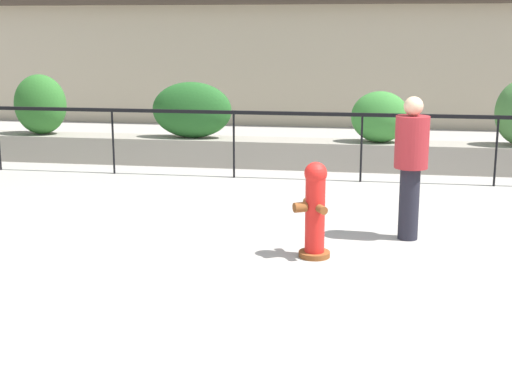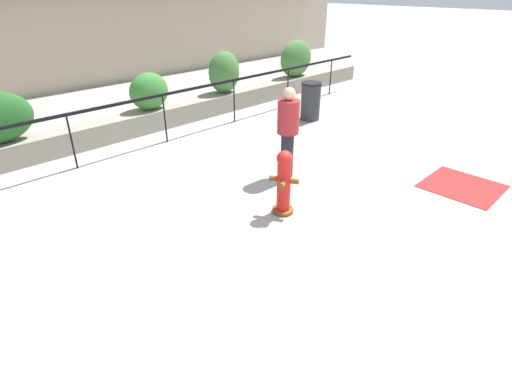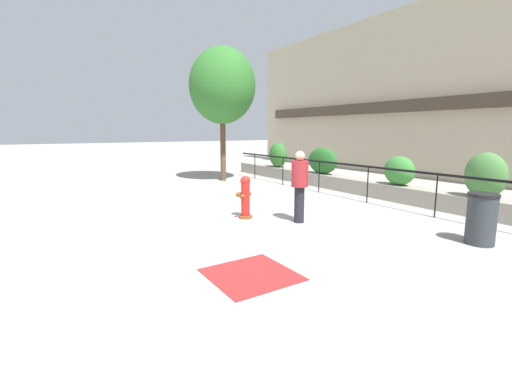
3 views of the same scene
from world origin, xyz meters
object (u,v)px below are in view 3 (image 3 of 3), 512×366
object	(u,v)px
hedge_bush_0	(278,155)
hedge_bush_3	(486,175)
pedestrian	(300,182)
fire_hydrant	(245,197)
trash_bin	(481,219)
hedge_bush_1	(322,161)
hedge_bush_2	(399,171)
street_tree	(222,86)

from	to	relation	value
hedge_bush_0	hedge_bush_3	bearing A→B (deg)	0.00
hedge_bush_3	pedestrian	size ratio (longest dim) A/B	0.67
fire_hydrant	trash_bin	distance (m)	5.08
hedge_bush_1	trash_bin	bearing A→B (deg)	-18.90
hedge_bush_1	hedge_bush_2	bearing A→B (deg)	0.00
hedge_bush_3	street_tree	bearing A→B (deg)	-164.57
hedge_bush_1	hedge_bush_0	bearing A→B (deg)	180.00
hedge_bush_0	hedge_bush_1	xyz separation A→B (m)	(2.98, 0.00, -0.05)
street_tree	fire_hydrant	bearing A→B (deg)	-22.54
hedge_bush_2	trash_bin	xyz separation A→B (m)	(3.48, -2.37, -0.45)
hedge_bush_0	hedge_bush_1	size ratio (longest dim) A/B	0.76
hedge_bush_0	trash_bin	xyz separation A→B (m)	(9.90, -2.37, -0.57)
trash_bin	hedge_bush_0	bearing A→B (deg)	166.54
hedge_bush_1	hedge_bush_3	bearing A→B (deg)	0.00
fire_hydrant	pedestrian	world-z (taller)	pedestrian
hedge_bush_1	street_tree	world-z (taller)	street_tree
hedge_bush_3	pedestrian	xyz separation A→B (m)	(-2.14, -4.31, -0.10)
hedge_bush_3	trash_bin	size ratio (longest dim) A/B	1.16
hedge_bush_1	trash_bin	size ratio (longest dim) A/B	1.49
hedge_bush_0	pedestrian	bearing A→B (deg)	-32.60
hedge_bush_3	hedge_bush_1	bearing A→B (deg)	180.00
hedge_bush_2	street_tree	size ratio (longest dim) A/B	0.18
street_tree	hedge_bush_0	bearing A→B (deg)	77.98
hedge_bush_1	pedestrian	xyz separation A→B (m)	(3.76, -4.31, -0.03)
hedge_bush_0	hedge_bush_3	world-z (taller)	hedge_bush_3
street_tree	hedge_bush_2	bearing A→B (deg)	20.46
hedge_bush_2	trash_bin	distance (m)	4.23
hedge_bush_0	fire_hydrant	xyz separation A→B (m)	(5.68, -5.19, -0.52)
hedge_bush_3	fire_hydrant	size ratio (longest dim) A/B	1.08
fire_hydrant	hedge_bush_1	bearing A→B (deg)	117.40
hedge_bush_2	hedge_bush_3	size ratio (longest dim) A/B	0.88
hedge_bush_2	street_tree	bearing A→B (deg)	-159.54
hedge_bush_2	hedge_bush_3	distance (m)	2.46
hedge_bush_0	street_tree	xyz separation A→B (m)	(-0.55, -2.61, 3.03)
fire_hydrant	street_tree	xyz separation A→B (m)	(-6.23, 2.59, 3.55)
hedge_bush_1	hedge_bush_2	size ratio (longest dim) A/B	1.46
hedge_bush_1	fire_hydrant	size ratio (longest dim) A/B	1.39
street_tree	pedestrian	xyz separation A→B (m)	(7.30, -1.71, -3.11)
hedge_bush_0	street_tree	distance (m)	4.03
hedge_bush_2	trash_bin	size ratio (longest dim) A/B	1.02
hedge_bush_2	pedestrian	xyz separation A→B (m)	(0.32, -4.31, 0.03)
hedge_bush_2	street_tree	world-z (taller)	street_tree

